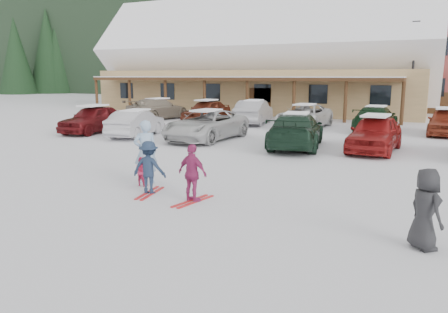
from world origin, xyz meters
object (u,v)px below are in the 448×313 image
at_px(adult_skier, 146,152).
at_px(toddler_red, 141,171).
at_px(lamp_post, 413,66).
at_px(parked_car_3, 296,131).
at_px(parked_car_1, 136,123).
at_px(parked_car_7, 158,109).
at_px(child_navy, 149,168).
at_px(parked_car_4, 375,133).
at_px(parked_car_2, 206,125).
at_px(parked_car_0, 94,119).
at_px(bystander_dark, 425,209).
at_px(parked_car_9, 254,112).
at_px(day_lodge, 259,67).
at_px(parked_car_8, 206,111).
at_px(parked_car_11, 376,119).
at_px(child_magenta, 193,173).
at_px(parked_car_10, 304,116).
at_px(parked_car_12, 445,122).

relative_size(adult_skier, toddler_red, 2.21).
height_order(lamp_post, parked_car_3, lamp_post).
bearing_deg(parked_car_1, parked_car_7, -73.15).
height_order(child_navy, parked_car_4, parked_car_4).
bearing_deg(parked_car_2, toddler_red, -70.99).
bearing_deg(parked_car_0, bystander_dark, -33.92).
height_order(parked_car_0, parked_car_9, parked_car_9).
distance_m(child_navy, parked_car_2, 10.14).
bearing_deg(day_lodge, adult_skier, -75.99).
bearing_deg(parked_car_0, parked_car_8, 65.47).
xyz_separation_m(lamp_post, parked_car_1, (-12.57, -15.45, -3.16)).
bearing_deg(adult_skier, parked_car_2, -116.55).
xyz_separation_m(parked_car_7, parked_car_8, (4.05, -0.09, -0.00)).
distance_m(lamp_post, parked_car_11, 8.44).
distance_m(parked_car_9, parked_car_11, 7.73).
distance_m(toddler_red, child_navy, 0.99).
distance_m(adult_skier, child_magenta, 2.54).
bearing_deg(parked_car_3, child_magenta, 80.44).
bearing_deg(bystander_dark, parked_car_3, -11.09).
height_order(child_navy, bystander_dark, bystander_dark).
distance_m(parked_car_1, parked_car_11, 13.55).
xyz_separation_m(bystander_dark, parked_car_9, (-10.63, 18.35, 0.02)).
xyz_separation_m(bystander_dark, parked_car_1, (-14.03, 10.14, -0.07)).
distance_m(parked_car_0, parked_car_11, 16.07).
distance_m(parked_car_9, parked_car_10, 3.68).
xyz_separation_m(lamp_post, toddler_red, (-6.07, -23.94, -3.42)).
relative_size(lamp_post, parked_car_4, 1.53).
height_order(day_lodge, parked_car_8, day_lodge).
height_order(parked_car_9, parked_car_11, parked_car_9).
bearing_deg(toddler_red, parked_car_9, -78.16).
height_order(day_lodge, lamp_post, day_lodge).
xyz_separation_m(parked_car_3, parked_car_12, (6.07, 7.57, -0.04)).
bearing_deg(parked_car_4, parked_car_2, -175.79).
bearing_deg(parked_car_4, parked_car_12, 71.82).
height_order(child_navy, parked_car_3, parked_car_3).
bearing_deg(parked_car_3, bystander_dark, 108.16).
bearing_deg(day_lodge, parked_car_10, -57.28).
bearing_deg(child_navy, bystander_dark, 161.99).
height_order(lamp_post, parked_car_8, lamp_post).
relative_size(parked_car_7, parked_car_10, 1.01).
relative_size(child_navy, bystander_dark, 0.95).
height_order(toddler_red, child_magenta, child_magenta).
bearing_deg(adult_skier, child_magenta, 110.10).
distance_m(parked_car_1, parked_car_7, 9.04).
relative_size(lamp_post, parked_car_7, 1.30).
bearing_deg(parked_car_1, parked_car_8, -99.75).
bearing_deg(parked_car_12, bystander_dark, -90.40).
relative_size(day_lodge, toddler_red, 34.02).
bearing_deg(parked_car_0, parked_car_9, 47.99).
bearing_deg(child_navy, toddler_red, -50.64).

